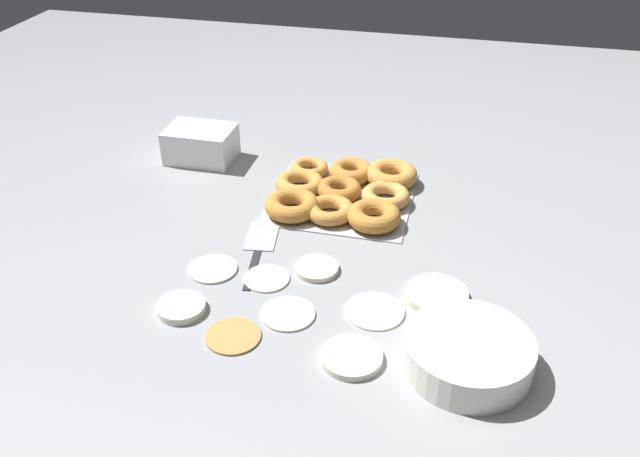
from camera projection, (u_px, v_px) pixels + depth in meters
name	position (u px, v px, depth m)	size (l,w,h in m)	color
ground_plane	(310.00, 264.00, 1.28)	(3.00, 3.00, 0.00)	gray
pancake_0	(181.00, 307.00, 1.16)	(0.08, 0.08, 0.01)	silver
pancake_1	(351.00, 357.00, 1.06)	(0.10, 0.10, 0.01)	beige
pancake_2	(233.00, 335.00, 1.10)	(0.09, 0.09, 0.01)	#B27F42
pancake_3	(289.00, 313.00, 1.15)	(0.09, 0.09, 0.01)	beige
pancake_4	(437.00, 295.00, 1.19)	(0.11, 0.11, 0.01)	beige
pancake_5	(213.00, 268.00, 1.26)	(0.09, 0.09, 0.01)	beige
pancake_6	(267.00, 278.00, 1.24)	(0.08, 0.08, 0.01)	beige
pancake_7	(317.00, 268.00, 1.26)	(0.08, 0.08, 0.01)	beige
pancake_8	(375.00, 310.00, 1.16)	(0.10, 0.10, 0.01)	beige
donut_tray	(344.00, 192.00, 1.47)	(0.31, 0.30, 0.04)	#ADAFB5
batter_bowl	(468.00, 354.00, 1.03)	(0.20, 0.20, 0.06)	silver
container_stack	(201.00, 144.00, 1.63)	(0.16, 0.11, 0.08)	white
spatula	(260.00, 243.00, 1.34)	(0.07, 0.23, 0.01)	black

